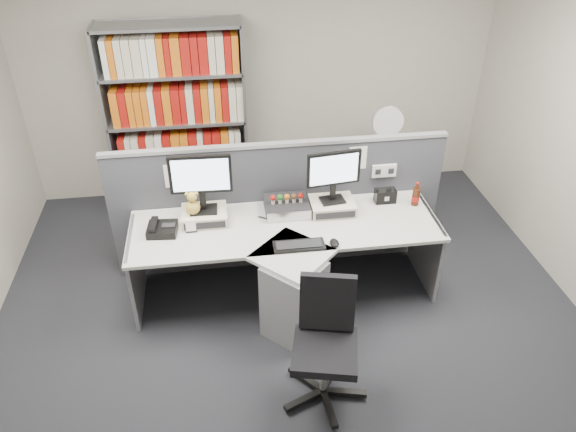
{
  "coord_description": "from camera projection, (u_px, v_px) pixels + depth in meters",
  "views": [
    {
      "loc": [
        -0.52,
        -3.0,
        3.36
      ],
      "look_at": [
        0.0,
        0.65,
        0.92
      ],
      "focal_mm": 34.73,
      "sensor_mm": 36.0,
      "label": 1
    }
  ],
  "objects": [
    {
      "name": "desk_phone",
      "position": [
        162.0,
        229.0,
        4.56
      ],
      "size": [
        0.25,
        0.23,
        0.1
      ],
      "color": "black",
      "rests_on": "desk"
    },
    {
      "name": "keyboard",
      "position": [
        299.0,
        245.0,
        4.41
      ],
      "size": [
        0.41,
        0.16,
        0.03
      ],
      "color": "black",
      "rests_on": "desk"
    },
    {
      "name": "ground",
      "position": [
        299.0,
        358.0,
        4.39
      ],
      "size": [
        5.5,
        5.5,
        0.0
      ],
      "primitive_type": "plane",
      "color": "#27282E",
      "rests_on": "ground"
    },
    {
      "name": "speaker",
      "position": [
        385.0,
        196.0,
        4.95
      ],
      "size": [
        0.19,
        0.1,
        0.12
      ],
      "primitive_type": "cube",
      "color": "black",
      "rests_on": "desk"
    },
    {
      "name": "figurines",
      "position": [
        287.0,
        198.0,
        4.75
      ],
      "size": [
        0.29,
        0.05,
        0.09
      ],
      "color": "beige",
      "rests_on": "desktop_pc"
    },
    {
      "name": "monitor_left",
      "position": [
        201.0,
        179.0,
        4.5
      ],
      "size": [
        0.51,
        0.17,
        0.52
      ],
      "color": "black",
      "rests_on": "monitor_riser_left"
    },
    {
      "name": "desk_calendar",
      "position": [
        191.0,
        226.0,
        4.57
      ],
      "size": [
        0.09,
        0.07,
        0.11
      ],
      "color": "black",
      "rests_on": "desk"
    },
    {
      "name": "shelving_unit",
      "position": [
        178.0,
        124.0,
        5.77
      ],
      "size": [
        1.41,
        0.4,
        2.0
      ],
      "color": "gray",
      "rests_on": "ground"
    },
    {
      "name": "cola_bottle",
      "position": [
        416.0,
        197.0,
        4.89
      ],
      "size": [
        0.07,
        0.07,
        0.22
      ],
      "color": "#3F190A",
      "rests_on": "desk"
    },
    {
      "name": "office_chair",
      "position": [
        326.0,
        339.0,
        3.89
      ],
      "size": [
        0.62,
        0.61,
        0.94
      ],
      "color": "silver",
      "rests_on": "ground"
    },
    {
      "name": "desk_fan",
      "position": [
        387.0,
        125.0,
        5.61
      ],
      "size": [
        0.31,
        0.19,
        0.53
      ],
      "color": "white",
      "rests_on": "filing_cabinet"
    },
    {
      "name": "filing_cabinet",
      "position": [
        381.0,
        183.0,
        5.99
      ],
      "size": [
        0.45,
        0.61,
        0.7
      ],
      "color": "gray",
      "rests_on": "ground"
    },
    {
      "name": "desk",
      "position": [
        289.0,
        266.0,
        4.63
      ],
      "size": [
        2.6,
        1.2,
        0.72
      ],
      "color": "beige",
      "rests_on": "ground"
    },
    {
      "name": "room_shell",
      "position": [
        303.0,
        155.0,
        3.41
      ],
      "size": [
        5.04,
        5.54,
        2.72
      ],
      "color": "#B1AC9E",
      "rests_on": "ground"
    },
    {
      "name": "desktop_pc",
      "position": [
        287.0,
        207.0,
        4.82
      ],
      "size": [
        0.38,
        0.34,
        0.1
      ],
      "color": "black",
      "rests_on": "desk"
    },
    {
      "name": "monitor_riser_left",
      "position": [
        204.0,
        216.0,
        4.7
      ],
      "size": [
        0.38,
        0.31,
        0.1
      ],
      "color": "beige",
      "rests_on": "desk"
    },
    {
      "name": "monitor_right",
      "position": [
        334.0,
        173.0,
        4.65
      ],
      "size": [
        0.46,
        0.17,
        0.47
      ],
      "color": "black",
      "rests_on": "monitor_riser_right"
    },
    {
      "name": "partition",
      "position": [
        279.0,
        205.0,
        5.07
      ],
      "size": [
        3.0,
        0.08,
        1.27
      ],
      "color": "#42424A",
      "rests_on": "ground"
    },
    {
      "name": "plush_toy",
      "position": [
        193.0,
        205.0,
        4.59
      ],
      "size": [
        0.12,
        0.12,
        0.21
      ],
      "color": "gold",
      "rests_on": "monitor_riser_left"
    },
    {
      "name": "mouse",
      "position": [
        334.0,
        243.0,
        4.42
      ],
      "size": [
        0.07,
        0.12,
        0.04
      ],
      "primitive_type": "ellipsoid",
      "color": "black",
      "rests_on": "desk"
    },
    {
      "name": "monitor_riser_right",
      "position": [
        332.0,
        206.0,
        4.83
      ],
      "size": [
        0.38,
        0.31,
        0.1
      ],
      "color": "beige",
      "rests_on": "desk"
    }
  ]
}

